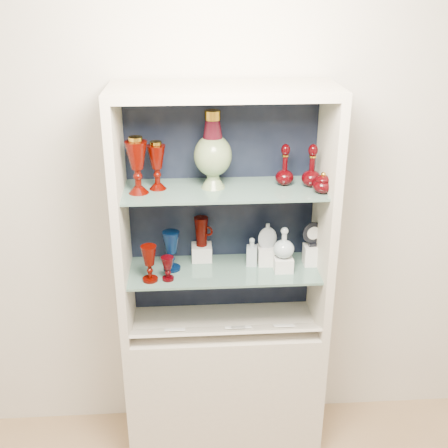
{
  "coord_description": "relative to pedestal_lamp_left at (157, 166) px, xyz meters",
  "views": [
    {
      "loc": [
        -0.16,
        -0.88,
        2.35
      ],
      "look_at": [
        0.0,
        1.53,
        1.3
      ],
      "focal_mm": 45.0,
      "sensor_mm": 36.0,
      "label": 1
    }
  ],
  "objects": [
    {
      "name": "cabinet_side_right",
      "position": [
        0.78,
        -0.04,
        -0.26
      ],
      "size": [
        0.04,
        0.4,
        1.15
      ],
      "primitive_type": "cube",
      "color": "beige",
      "rests_on": "cabinet_base"
    },
    {
      "name": "label_ledge",
      "position": [
        0.3,
        -0.15,
        -0.8
      ],
      "size": [
        0.92,
        0.17,
        0.09
      ],
      "primitive_type": "cube",
      "rotation": [
        -0.44,
        0.0,
        0.0
      ],
      "color": "beige",
      "rests_on": "cabinet_base"
    },
    {
      "name": "ruby_decanter_a",
      "position": [
        0.59,
        0.01,
        -0.0
      ],
      "size": [
        0.09,
        0.09,
        0.22
      ],
      "primitive_type": null,
      "rotation": [
        0.0,
        0.0,
        -0.0
      ],
      "color": "#3B0205",
      "rests_on": "shelf_upper"
    },
    {
      "name": "riser_cameo_medallion",
      "position": [
        0.74,
        0.01,
        -0.48
      ],
      "size": [
        0.08,
        0.08,
        0.1
      ],
      "primitive_type": "cube",
      "color": "silver",
      "rests_on": "shelf_lower"
    },
    {
      "name": "cabinet_base",
      "position": [
        0.3,
        -0.04,
        -1.21
      ],
      "size": [
        1.0,
        0.4,
        0.75
      ],
      "primitive_type": "cube",
      "color": "beige",
      "rests_on": "ground"
    },
    {
      "name": "ruby_pitcher",
      "position": [
        0.2,
        0.1,
        -0.38
      ],
      "size": [
        0.13,
        0.11,
        0.15
      ],
      "primitive_type": null,
      "rotation": [
        0.0,
        0.0,
        -0.42
      ],
      "color": "#480701",
      "rests_on": "riser_ruby_pitcher"
    },
    {
      "name": "cobalt_goblet",
      "position": [
        0.05,
        -0.0,
        -0.43
      ],
      "size": [
        0.09,
        0.09,
        0.2
      ],
      "primitive_type": null,
      "rotation": [
        0.0,
        0.0,
        0.04
      ],
      "color": "#061739",
      "rests_on": "shelf_lower"
    },
    {
      "name": "label_card_2",
      "position": [
        0.06,
        -0.15,
        -0.79
      ],
      "size": [
        0.1,
        0.06,
        0.03
      ],
      "primitive_type": "cube",
      "rotation": [
        -0.44,
        0.0,
        0.0
      ],
      "color": "white",
      "rests_on": "label_ledge"
    },
    {
      "name": "cabinet_back_panel",
      "position": [
        0.3,
        0.15,
        -0.26
      ],
      "size": [
        0.98,
        0.02,
        1.15
      ],
      "primitive_type": "cube",
      "color": "black",
      "rests_on": "cabinet_base"
    },
    {
      "name": "label_card_3",
      "position": [
        0.38,
        -0.15,
        -0.79
      ],
      "size": [
        0.1,
        0.06,
        0.03
      ],
      "primitive_type": "cube",
      "rotation": [
        -0.44,
        0.0,
        0.0
      ],
      "color": "white",
      "rests_on": "label_ledge"
    },
    {
      "name": "ruby_decanter_b",
      "position": [
        0.71,
        -0.01,
        -0.0
      ],
      "size": [
        0.11,
        0.11,
        0.21
      ],
      "primitive_type": null,
      "rotation": [
        0.0,
        0.0,
        0.24
      ],
      "color": "#3B0205",
      "rests_on": "shelf_upper"
    },
    {
      "name": "label_card_0",
      "position": [
        0.59,
        -0.15,
        -0.79
      ],
      "size": [
        0.1,
        0.06,
        0.03
      ],
      "primitive_type": "cube",
      "rotation": [
        -0.44,
        0.0,
        0.0
      ],
      "color": "white",
      "rests_on": "label_ledge"
    },
    {
      "name": "cabinet_top_cap",
      "position": [
        0.3,
        -0.04,
        0.34
      ],
      "size": [
        1.0,
        0.4,
        0.04
      ],
      "primitive_type": "cube",
      "color": "beige",
      "rests_on": "cabinet_side_left"
    },
    {
      "name": "riser_ruby_pitcher",
      "position": [
        0.2,
        0.1,
        -0.49
      ],
      "size": [
        0.1,
        0.1,
        0.08
      ],
      "primitive_type": "cube",
      "color": "silver",
      "rests_on": "shelf_lower"
    },
    {
      "name": "pedestal_lamp_left",
      "position": [
        0.0,
        0.0,
        0.0
      ],
      "size": [
        0.09,
        0.09,
        0.22
      ],
      "primitive_type": null,
      "rotation": [
        0.0,
        0.0,
        0.1
      ],
      "color": "#480701",
      "rests_on": "shelf_upper"
    },
    {
      "name": "riser_clear_round_decanter",
      "position": [
        0.59,
        -0.05,
        -0.5
      ],
      "size": [
        0.09,
        0.09,
        0.07
      ],
      "primitive_type": "cube",
      "color": "silver",
      "rests_on": "shelf_lower"
    },
    {
      "name": "pedestal_lamp_right",
      "position": [
        -0.08,
        -0.05,
        0.02
      ],
      "size": [
        0.11,
        0.11,
        0.26
      ],
      "primitive_type": null,
      "rotation": [
        0.0,
        0.0,
        -0.17
      ],
      "color": "#480701",
      "rests_on": "shelf_upper"
    },
    {
      "name": "cameo_medallion",
      "position": [
        0.74,
        0.01,
        -0.37
      ],
      "size": [
        0.12,
        0.06,
        0.13
      ],
      "primitive_type": null,
      "rotation": [
        0.0,
        0.0,
        0.17
      ],
      "color": "black",
      "rests_on": "riser_cameo_medallion"
    },
    {
      "name": "clear_round_decanter",
      "position": [
        0.59,
        -0.05,
        -0.39
      ],
      "size": [
        0.13,
        0.13,
        0.15
      ],
      "primitive_type": null,
      "rotation": [
        0.0,
        0.0,
        0.34
      ],
      "color": "#A1B3BC",
      "rests_on": "riser_clear_round_decanter"
    },
    {
      "name": "label_card_1",
      "position": [
        0.35,
        -0.15,
        -0.79
      ],
      "size": [
        0.1,
        0.06,
        0.03
      ],
      "primitive_type": "cube",
      "rotation": [
        -0.44,
        0.0,
        0.0
      ],
      "color": "white",
      "rests_on": "label_ledge"
    },
    {
      "name": "ruby_goblet_small",
      "position": [
        0.03,
        -0.11,
        -0.47
      ],
      "size": [
        0.08,
        0.08,
        0.12
      ],
      "primitive_type": null,
      "rotation": [
        0.0,
        0.0,
        -0.33
      ],
      "color": "#3B0205",
      "rests_on": "shelf_lower"
    },
    {
      "name": "wall_back",
      "position": [
        0.3,
        0.18,
        -0.18
      ],
      "size": [
        3.5,
        0.02,
        2.8
      ],
      "primitive_type": "cube",
      "color": "beige",
      "rests_on": "ground"
    },
    {
      "name": "enamel_urn",
      "position": [
        0.25,
        0.0,
        0.07
      ],
      "size": [
        0.18,
        0.18,
        0.36
      ],
      "primitive_type": null,
      "rotation": [
        0.0,
        0.0,
        0.02
      ],
      "color": "#0E461F",
      "rests_on": "shelf_upper"
    },
    {
      "name": "clear_square_bottle",
      "position": [
        0.44,
        0.02,
        -0.46
      ],
      "size": [
        0.06,
        0.06,
        0.15
      ],
      "primitive_type": null,
      "rotation": [
        0.0,
        0.0,
        -0.12
      ],
      "color": "#A1B3BC",
      "rests_on": "shelf_lower"
    },
    {
      "name": "shelf_upper",
      "position": [
        0.3,
        -0.02,
        -0.12
      ],
      "size": [
        0.92,
        0.34,
        0.01
      ],
      "primitive_type": "cube",
      "color": "slate",
      "rests_on": "cabinet_side_left"
    },
    {
      "name": "riser_flat_flask",
      "position": [
        0.52,
        0.03,
        -0.49
      ],
      "size": [
        0.09,
        0.09,
        0.09
      ],
      "primitive_type": "cube",
      "color": "silver",
      "rests_on": "shelf_lower"
    },
    {
      "name": "ruby_goblet_tall",
      "position": [
        -0.05,
        -0.11,
        -0.44
      ],
      "size": [
        0.08,
        0.08,
        0.18
      ],
      "primitive_type": null,
      "rotation": [
        0.0,
        0.0,
        0.14
      ],
      "color": "#480701",
      "rests_on": "shelf_lower"
    },
    {
      "name": "flat_flask",
      "position": [
        0.52,
        0.03,
        -0.38
      ],
      "size": [
        0.1,
        0.05,
        0.13
      ],
      "primitive_type": null,
      "rotation": [
        0.0,
        0.0,
        0.09
      ],
      "color": "#A1AAB3",
      "rests_on": "riser_flat_flask"
    },
    {
      "name": "cabinet_side_left",
      "position": [
        -0.18,
        -0.04,
        -0.26
      ],
      "size": [
        0.04,
        0.4,
        1.15
      ],
      "primitive_type": "cube",
      "color": "beige",
      "rests_on": "cabinet_base"
    },
    {
      "name": "shelf_lower",
      "position": [
        0.3,
        -0.02,
        -0.54
      ],
      "size": [
        0.92,
        0.34,
        0.01
      ],
      "primitive_type": "cube",
      "color": "slate",
      "rests_on": "cabinet_side_left"
    },
    {
      "name": "lidded_bowl",
      "position": [
        0.74,
        -0.1,
        -0.06
      ],
      "size": [
        0.09,
        0.09,
        0.1
      ],
      "primitive_type": null,
      "rotation": [
        0.0,
        0.0,
        0.02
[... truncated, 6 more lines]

